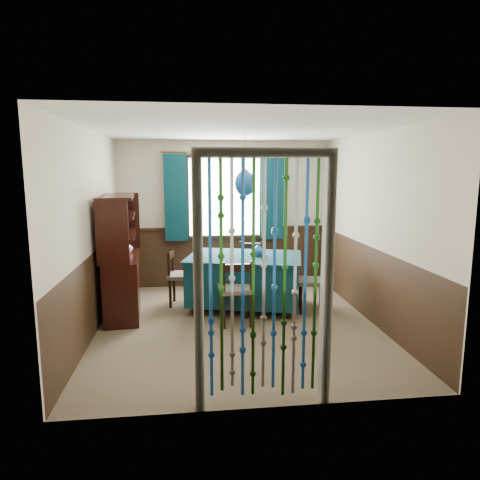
{
  "coord_description": "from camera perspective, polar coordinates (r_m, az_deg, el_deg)",
  "views": [
    {
      "loc": [
        -0.6,
        -5.32,
        2.0
      ],
      "look_at": [
        0.09,
        0.5,
        1.04
      ],
      "focal_mm": 32.0,
      "sensor_mm": 36.0,
      "label": 1
    }
  ],
  "objects": [
    {
      "name": "chair_right",
      "position": [
        6.21,
        9.78,
        -5.48
      ],
      "size": [
        0.46,
        0.47,
        0.82
      ],
      "rotation": [
        0.0,
        0.0,
        1.37
      ],
      "color": "black",
      "rests_on": "floor"
    },
    {
      "name": "wainscot_front",
      "position": [
        3.71,
        3.23,
        -14.63
      ],
      "size": [
        3.6,
        0.0,
        3.6
      ],
      "primitive_type": "plane",
      "rotation": [
        -1.57,
        0.0,
        0.0
      ],
      "color": "#332113",
      "rests_on": "ground"
    },
    {
      "name": "vase_sideboard",
      "position": [
        6.33,
        -14.85,
        -0.83
      ],
      "size": [
        0.22,
        0.22,
        0.18
      ],
      "primitive_type": "imported",
      "rotation": [
        0.0,
        0.0,
        0.32
      ],
      "color": "beige",
      "rests_on": "sideboard"
    },
    {
      "name": "window",
      "position": [
        7.31,
        -2.07,
        5.72
      ],
      "size": [
        1.32,
        0.12,
        1.42
      ],
      "primitive_type": "cube",
      "color": "black",
      "rests_on": "wall_back"
    },
    {
      "name": "wall_back",
      "position": [
        7.39,
        -2.09,
        3.43
      ],
      "size": [
        3.6,
        0.0,
        3.6
      ],
      "primitive_type": "plane",
      "rotation": [
        1.57,
        0.0,
        0.0
      ],
      "color": "beige",
      "rests_on": "ground"
    },
    {
      "name": "ceiling",
      "position": [
        5.38,
        -0.36,
        14.58
      ],
      "size": [
        4.0,
        4.0,
        0.0
      ],
      "primitive_type": "plane",
      "rotation": [
        3.14,
        0.0,
        0.0
      ],
      "color": "silver",
      "rests_on": "ground"
    },
    {
      "name": "floor",
      "position": [
        5.72,
        -0.33,
        -11.22
      ],
      "size": [
        4.0,
        4.0,
        0.0
      ],
      "primitive_type": "plane",
      "color": "brown",
      "rests_on": "ground"
    },
    {
      "name": "wainscot_back",
      "position": [
        7.49,
        -2.05,
        -2.31
      ],
      "size": [
        3.6,
        0.0,
        3.6
      ],
      "primitive_type": "plane",
      "rotation": [
        1.57,
        0.0,
        0.0
      ],
      "color": "#332113",
      "rests_on": "ground"
    },
    {
      "name": "bowl_shelf",
      "position": [
        5.87,
        -15.52,
        0.76
      ],
      "size": [
        0.2,
        0.2,
        0.05
      ],
      "primitive_type": "imported",
      "rotation": [
        0.0,
        0.0,
        -0.0
      ],
      "color": "beige",
      "rests_on": "sideboard"
    },
    {
      "name": "dining_table",
      "position": [
        6.27,
        0.63,
        -5.07
      ],
      "size": [
        1.84,
        1.49,
        0.78
      ],
      "rotation": [
        0.0,
        0.0,
        -0.25
      ],
      "color": "#0B313C",
      "rests_on": "floor"
    },
    {
      "name": "wainscot_left",
      "position": [
        5.66,
        -18.74,
        -6.63
      ],
      "size": [
        0.0,
        4.0,
        4.0
      ],
      "primitive_type": "plane",
      "rotation": [
        1.57,
        0.0,
        1.57
      ],
      "color": "#332113",
      "rests_on": "ground"
    },
    {
      "name": "vase_table",
      "position": [
        6.18,
        2.43,
        -1.33
      ],
      "size": [
        0.22,
        0.22,
        0.17
      ],
      "primitive_type": "imported",
      "rotation": [
        0.0,
        0.0,
        0.38
      ],
      "color": "navy",
      "rests_on": "dining_table"
    },
    {
      "name": "chair_near",
      "position": [
        5.59,
        -0.53,
        -6.69
      ],
      "size": [
        0.45,
        0.43,
        0.87
      ],
      "rotation": [
        0.0,
        0.0,
        0.04
      ],
      "color": "black",
      "rests_on": "floor"
    },
    {
      "name": "wall_front",
      "position": [
        3.46,
        3.38,
        -3.3
      ],
      "size": [
        3.6,
        0.0,
        3.6
      ],
      "primitive_type": "plane",
      "rotation": [
        -1.57,
        0.0,
        0.0
      ],
      "color": "beige",
      "rests_on": "ground"
    },
    {
      "name": "chair_left",
      "position": [
        6.47,
        -7.96,
        -4.74
      ],
      "size": [
        0.45,
        0.46,
        0.83
      ],
      "rotation": [
        0.0,
        0.0,
        -1.71
      ],
      "color": "black",
      "rests_on": "floor"
    },
    {
      "name": "wall_right",
      "position": [
        5.89,
        17.34,
        1.51
      ],
      "size": [
        0.0,
        4.0,
        4.0
      ],
      "primitive_type": "plane",
      "rotation": [
        1.57,
        0.0,
        -1.57
      ],
      "color": "beige",
      "rests_on": "ground"
    },
    {
      "name": "chair_far",
      "position": [
        6.91,
        1.39,
        -3.66
      ],
      "size": [
        0.51,
        0.49,
        0.86
      ],
      "rotation": [
        0.0,
        0.0,
        2.9
      ],
      "color": "black",
      "rests_on": "floor"
    },
    {
      "name": "doorway",
      "position": [
        3.57,
        3.18,
        -6.23
      ],
      "size": [
        1.16,
        0.12,
        2.18
      ],
      "primitive_type": null,
      "color": "silver",
      "rests_on": "ground"
    },
    {
      "name": "wainscot_right",
      "position": [
        6.02,
        16.87,
        -5.57
      ],
      "size": [
        0.0,
        4.0,
        4.0
      ],
      "primitive_type": "plane",
      "rotation": [
        1.57,
        0.0,
        -1.57
      ],
      "color": "#332113",
      "rests_on": "ground"
    },
    {
      "name": "pendant_lamp",
      "position": [
        6.08,
        0.65,
        7.56
      ],
      "size": [
        0.29,
        0.29,
        0.86
      ],
      "color": "olive",
      "rests_on": "ceiling"
    },
    {
      "name": "wall_left",
      "position": [
        5.51,
        -19.3,
        0.9
      ],
      "size": [
        0.0,
        4.0,
        4.0
      ],
      "primitive_type": "plane",
      "rotation": [
        1.57,
        0.0,
        1.57
      ],
      "color": "beige",
      "rests_on": "ground"
    },
    {
      "name": "sideboard",
      "position": [
        6.19,
        -15.55,
        -4.31
      ],
      "size": [
        0.56,
        1.31,
        1.67
      ],
      "rotation": [
        0.0,
        0.0,
        0.1
      ],
      "color": "black",
      "rests_on": "floor"
    }
  ]
}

